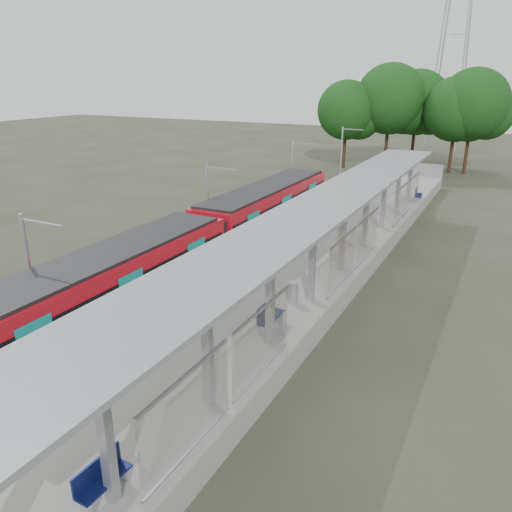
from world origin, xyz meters
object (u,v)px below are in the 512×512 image
at_px(bench_near, 101,478).
at_px(litter_bin, 293,292).
at_px(bench_far, 417,194).
at_px(bench_mid, 269,315).
at_px(train, 204,242).
at_px(info_pillar_far, 341,229).

bearing_deg(bench_near, litter_bin, 93.58).
bearing_deg(bench_near, bench_far, 90.61).
height_order(bench_near, bench_mid, bench_mid).
bearing_deg(bench_far, bench_near, -97.13).
bearing_deg(litter_bin, bench_mid, -87.27).
bearing_deg(bench_mid, bench_far, 85.67).
bearing_deg(litter_bin, train, 157.81).
xyz_separation_m(train, info_pillar_far, (5.04, 6.47, -0.33)).
height_order(train, info_pillar_far, train).
relative_size(train, bench_mid, 17.55).
distance_m(bench_mid, litter_bin, 2.54).
bearing_deg(train, litter_bin, -22.19).
bearing_deg(train, bench_near, -65.86).
bearing_deg(bench_near, info_pillar_far, 95.47).
relative_size(bench_near, info_pillar_far, 0.85).
height_order(bench_near, bench_far, bench_far).
bearing_deg(bench_far, litter_bin, -98.75).
relative_size(train, bench_far, 18.23).
relative_size(bench_mid, info_pillar_far, 0.94).
distance_m(bench_far, info_pillar_far, 12.28).
bearing_deg(litter_bin, info_pillar_far, 95.67).
height_order(info_pillar_far, litter_bin, info_pillar_far).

